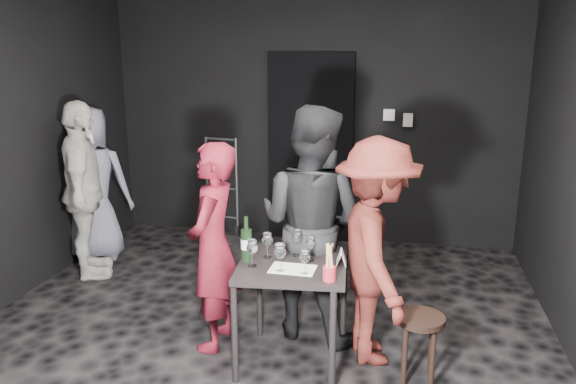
% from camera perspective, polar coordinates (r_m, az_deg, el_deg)
% --- Properties ---
extents(floor, '(4.50, 5.00, 0.02)m').
position_cam_1_polar(floor, '(4.38, -3.37, -15.01)').
color(floor, black).
rests_on(floor, ground).
extents(wall_back, '(4.50, 0.04, 2.70)m').
position_cam_1_polar(wall_back, '(6.30, 2.41, 7.18)').
color(wall_back, black).
rests_on(wall_back, ground).
extents(wall_front, '(4.50, 0.04, 2.70)m').
position_cam_1_polar(wall_front, '(1.75, -26.68, -14.61)').
color(wall_front, black).
rests_on(wall_front, ground).
extents(doorway, '(0.95, 0.10, 2.10)m').
position_cam_1_polar(doorway, '(6.29, 2.29, 4.40)').
color(doorway, black).
rests_on(doorway, ground).
extents(wallbox_upper, '(0.12, 0.06, 0.12)m').
position_cam_1_polar(wallbox_upper, '(6.16, 10.24, 7.73)').
color(wallbox_upper, '#B7B7B2').
rests_on(wallbox_upper, wall_back).
extents(wallbox_lower, '(0.10, 0.06, 0.14)m').
position_cam_1_polar(wallbox_lower, '(6.17, 12.08, 7.18)').
color(wallbox_lower, '#B7B7B2').
rests_on(wallbox_lower, wall_back).
extents(hand_truck, '(0.39, 0.33, 1.17)m').
position_cam_1_polar(hand_truck, '(6.54, -6.71, -2.81)').
color(hand_truck, '#B2B2B7').
rests_on(hand_truck, floor).
extents(tasting_table, '(0.72, 0.72, 0.75)m').
position_cam_1_polar(tasting_table, '(3.85, 0.47, -8.49)').
color(tasting_table, black).
rests_on(tasting_table, floor).
extents(stool, '(0.32, 0.32, 0.47)m').
position_cam_1_polar(stool, '(3.86, 13.22, -13.53)').
color(stool, black).
rests_on(stool, floor).
extents(server_red, '(0.38, 0.57, 1.55)m').
position_cam_1_polar(server_red, '(4.08, -7.63, -5.41)').
color(server_red, maroon).
rests_on(server_red, floor).
extents(woman_black, '(1.13, 0.84, 2.07)m').
position_cam_1_polar(woman_black, '(4.14, 2.39, -1.22)').
color(woman_black, black).
rests_on(woman_black, floor).
extents(man_maroon, '(0.78, 1.18, 1.68)m').
position_cam_1_polar(man_maroon, '(3.90, 8.97, -5.41)').
color(man_maroon, maroon).
rests_on(man_maroon, floor).
extents(bystander_cream, '(0.99, 1.23, 1.90)m').
position_cam_1_polar(bystander_cream, '(5.58, -20.14, 1.16)').
color(bystander_cream, white).
rests_on(bystander_cream, floor).
extents(bystander_grey, '(0.89, 0.60, 1.68)m').
position_cam_1_polar(bystander_grey, '(6.07, -19.30, 1.19)').
color(bystander_grey, gray).
rests_on(bystander_grey, floor).
extents(tasting_mat, '(0.30, 0.20, 0.00)m').
position_cam_1_polar(tasting_mat, '(3.69, 0.48, -7.82)').
color(tasting_mat, white).
rests_on(tasting_mat, tasting_table).
extents(wine_glass_a, '(0.09, 0.09, 0.20)m').
position_cam_1_polar(wine_glass_a, '(3.71, -3.67, -6.07)').
color(wine_glass_a, white).
rests_on(wine_glass_a, tasting_table).
extents(wine_glass_b, '(0.09, 0.09, 0.19)m').
position_cam_1_polar(wine_glass_b, '(3.86, -2.11, -5.31)').
color(wine_glass_b, white).
rests_on(wine_glass_b, tasting_table).
extents(wine_glass_c, '(0.10, 0.10, 0.20)m').
position_cam_1_polar(wine_glass_c, '(3.89, 0.92, -5.07)').
color(wine_glass_c, white).
rests_on(wine_glass_c, tasting_table).
extents(wine_glass_d, '(0.09, 0.09, 0.21)m').
position_cam_1_polar(wine_glass_d, '(3.62, -0.81, -6.54)').
color(wine_glass_d, white).
rests_on(wine_glass_d, tasting_table).
extents(wine_glass_e, '(0.09, 0.09, 0.18)m').
position_cam_1_polar(wine_glass_e, '(3.59, 1.69, -7.02)').
color(wine_glass_e, white).
rests_on(wine_glass_e, tasting_table).
extents(wine_glass_f, '(0.09, 0.09, 0.18)m').
position_cam_1_polar(wine_glass_f, '(3.81, 2.23, -5.71)').
color(wine_glass_f, white).
rests_on(wine_glass_f, tasting_table).
extents(wine_bottle, '(0.08, 0.08, 0.31)m').
position_cam_1_polar(wine_bottle, '(3.80, -4.24, -5.28)').
color(wine_bottle, black).
rests_on(wine_bottle, tasting_table).
extents(breadstick_cup, '(0.08, 0.08, 0.25)m').
position_cam_1_polar(breadstick_cup, '(3.49, 4.24, -7.21)').
color(breadstick_cup, '#B1252E').
rests_on(breadstick_cup, tasting_table).
extents(reserved_card, '(0.09, 0.13, 0.10)m').
position_cam_1_polar(reserved_card, '(3.78, 5.22, -6.60)').
color(reserved_card, white).
rests_on(reserved_card, tasting_table).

